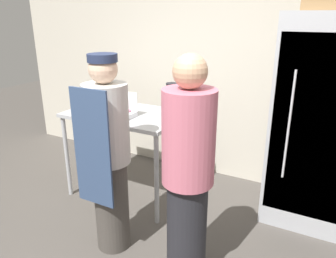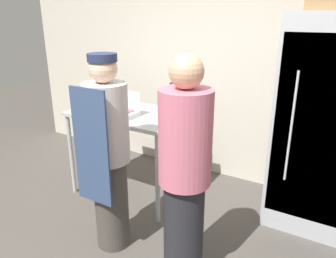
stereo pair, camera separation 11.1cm
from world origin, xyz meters
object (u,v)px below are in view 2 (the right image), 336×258
at_px(person_baker, 108,154).
at_px(refrigerator, 324,127).
at_px(blender_pitcher, 175,99).
at_px(person_customer, 184,176).
at_px(donut_box, 125,112).

bearing_deg(person_baker, refrigerator, 41.11).
distance_m(refrigerator, blender_pitcher, 1.40).
bearing_deg(refrigerator, person_baker, -138.89).
distance_m(refrigerator, person_customer, 1.45).
xyz_separation_m(donut_box, person_customer, (1.03, -0.68, -0.13)).
bearing_deg(refrigerator, blender_pitcher, -171.57).
height_order(refrigerator, blender_pitcher, refrigerator).
bearing_deg(person_customer, blender_pitcher, 122.68).
height_order(person_baker, person_customer, person_customer).
height_order(donut_box, blender_pitcher, blender_pitcher).
xyz_separation_m(donut_box, blender_pitcher, (0.35, 0.37, 0.09)).
distance_m(blender_pitcher, person_customer, 1.27).
bearing_deg(donut_box, person_customer, -33.65).
xyz_separation_m(person_baker, person_customer, (0.70, -0.04, 0.01)).
distance_m(donut_box, person_baker, 0.73).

